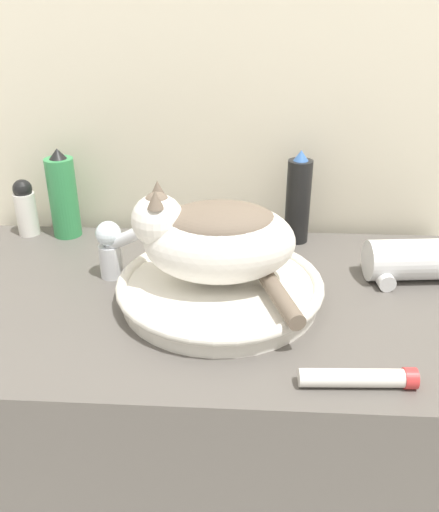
# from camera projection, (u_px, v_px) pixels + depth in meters

# --- Properties ---
(wall_back) EXTENTS (8.00, 0.05, 2.40)m
(wall_back) POSITION_uv_depth(u_px,v_px,m) (214.00, 80.00, 1.15)
(wall_back) COLOR beige
(wall_back) RESTS_ON ground_plane
(vanity_counter) EXTENTS (1.02, 0.58, 0.87)m
(vanity_counter) POSITION_uv_depth(u_px,v_px,m) (205.00, 467.00, 1.18)
(vanity_counter) COLOR #56514C
(vanity_counter) RESTS_ON ground_plane
(sink_basin) EXTENTS (0.37, 0.37, 0.04)m
(sink_basin) POSITION_uv_depth(u_px,v_px,m) (220.00, 288.00, 0.96)
(sink_basin) COLOR white
(sink_basin) RESTS_ON vanity_counter
(cat) EXTENTS (0.29, 0.26, 0.17)m
(cat) POSITION_uv_depth(u_px,v_px,m) (215.00, 237.00, 0.92)
(cat) COLOR silver
(cat) RESTS_ON sink_basin
(faucet) EXTENTS (0.15, 0.08, 0.15)m
(faucet) POSITION_uv_depth(u_px,v_px,m) (116.00, 245.00, 1.01)
(faucet) COLOR silver
(faucet) RESTS_ON vanity_counter
(deodorant_stick) EXTENTS (0.05, 0.05, 0.13)m
(deodorant_stick) POSITION_uv_depth(u_px,v_px,m) (26.00, 207.00, 1.20)
(deodorant_stick) COLOR white
(deodorant_stick) RESTS_ON vanity_counter
(spray_bottle_trigger) EXTENTS (0.06, 0.06, 0.20)m
(spray_bottle_trigger) POSITION_uv_depth(u_px,v_px,m) (63.00, 196.00, 1.18)
(spray_bottle_trigger) COLOR #338C4C
(spray_bottle_trigger) RESTS_ON vanity_counter
(hairspray_can_black) EXTENTS (0.05, 0.05, 0.20)m
(hairspray_can_black) POSITION_uv_depth(u_px,v_px,m) (298.00, 200.00, 1.15)
(hairspray_can_black) COLOR black
(hairspray_can_black) RESTS_ON vanity_counter
(cream_tube) EXTENTS (0.17, 0.04, 0.03)m
(cream_tube) POSITION_uv_depth(u_px,v_px,m) (359.00, 378.00, 0.76)
(cream_tube) COLOR silver
(cream_tube) RESTS_ON vanity_counter
(hair_dryer) EXTENTS (0.20, 0.11, 0.08)m
(hair_dryer) POSITION_uv_depth(u_px,v_px,m) (412.00, 261.00, 1.03)
(hair_dryer) COLOR silver
(hair_dryer) RESTS_ON vanity_counter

